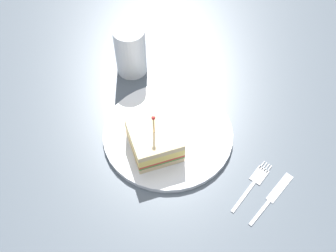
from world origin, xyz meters
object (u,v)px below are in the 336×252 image
object	(u,v)px
knife	(273,196)
plate	(168,134)
sandwich_half_center	(154,140)
fork	(255,181)
drink_glass	(131,53)

from	to	relation	value
knife	plate	bearing A→B (deg)	57.10
sandwich_half_center	fork	distance (cm)	19.86
plate	sandwich_half_center	world-z (taller)	sandwich_half_center
plate	drink_glass	distance (cm)	20.29
sandwich_half_center	drink_glass	xyz separation A→B (cm)	(21.43, 6.40, 1.47)
sandwich_half_center	drink_glass	world-z (taller)	drink_glass
drink_glass	fork	size ratio (longest dim) A/B	1.03
drink_glass	knife	world-z (taller)	drink_glass
plate	drink_glass	world-z (taller)	drink_glass
plate	knife	bearing A→B (deg)	-122.90
plate	knife	size ratio (longest dim) A/B	2.37
plate	fork	distance (cm)	18.93
drink_glass	sandwich_half_center	bearing A→B (deg)	-163.37
plate	fork	bearing A→B (deg)	-120.65
drink_glass	fork	distance (cm)	37.42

